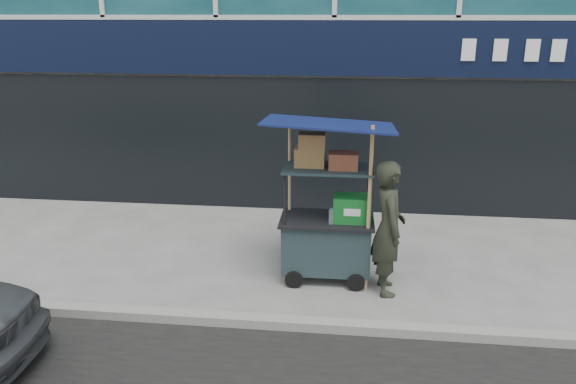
# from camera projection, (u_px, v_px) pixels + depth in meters

# --- Properties ---
(ground) EXTENTS (80.00, 80.00, 0.00)m
(ground) POSITION_uv_depth(u_px,v_px,m) (316.00, 320.00, 6.66)
(ground) COLOR #63635E
(ground) RESTS_ON ground
(curb) EXTENTS (80.00, 0.18, 0.12)m
(curb) POSITION_uv_depth(u_px,v_px,m) (315.00, 325.00, 6.45)
(curb) COLOR gray
(curb) RESTS_ON ground
(vendor_cart) EXTENTS (1.66, 1.18, 2.24)m
(vendor_cart) POSITION_uv_depth(u_px,v_px,m) (328.00, 224.00, 7.50)
(vendor_cart) COLOR #1A282D
(vendor_cart) RESTS_ON ground
(vendor_man) EXTENTS (0.50, 0.69, 1.76)m
(vendor_man) POSITION_uv_depth(u_px,v_px,m) (388.00, 228.00, 7.11)
(vendor_man) COLOR #25291E
(vendor_man) RESTS_ON ground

